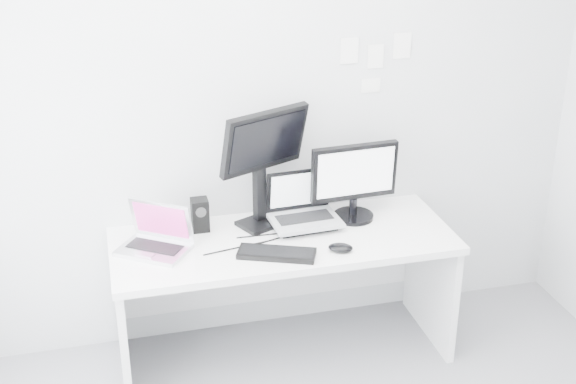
# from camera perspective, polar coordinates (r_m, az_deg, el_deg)

# --- Properties ---
(back_wall) EXTENTS (3.60, 0.00, 3.60)m
(back_wall) POSITION_cam_1_polar(r_m,az_deg,el_deg) (4.12, -1.55, 6.46)
(back_wall) COLOR silver
(back_wall) RESTS_ON ground
(desk) EXTENTS (1.80, 0.70, 0.73)m
(desk) POSITION_cam_1_polar(r_m,az_deg,el_deg) (4.22, -0.33, -7.82)
(desk) COLOR white
(desk) RESTS_ON ground
(macbook) EXTENTS (0.43, 0.41, 0.26)m
(macbook) POSITION_cam_1_polar(r_m,az_deg,el_deg) (3.91, -10.08, -2.73)
(macbook) COLOR #B3B3B8
(macbook) RESTS_ON desk
(speaker) EXTENTS (0.10, 0.10, 0.18)m
(speaker) POSITION_cam_1_polar(r_m,az_deg,el_deg) (4.11, -6.55, -1.69)
(speaker) COLOR black
(speaker) RESTS_ON desk
(dell_laptop) EXTENTS (0.38, 0.31, 0.30)m
(dell_laptop) POSITION_cam_1_polar(r_m,az_deg,el_deg) (4.09, 1.31, -0.72)
(dell_laptop) COLOR #A0A3A7
(dell_laptop) RESTS_ON desk
(rear_monitor) EXTENTS (0.53, 0.37, 0.68)m
(rear_monitor) POSITION_cam_1_polar(r_m,az_deg,el_deg) (4.05, -1.91, 1.92)
(rear_monitor) COLOR black
(rear_monitor) RESTS_ON desk
(samsung_monitor) EXTENTS (0.50, 0.25, 0.45)m
(samsung_monitor) POSITION_cam_1_polar(r_m,az_deg,el_deg) (4.18, 4.98, 0.82)
(samsung_monitor) COLOR black
(samsung_monitor) RESTS_ON desk
(keyboard) EXTENTS (0.41, 0.28, 0.03)m
(keyboard) POSITION_cam_1_polar(r_m,az_deg,el_deg) (3.86, -0.85, -4.60)
(keyboard) COLOR black
(keyboard) RESTS_ON desk
(mouse) EXTENTS (0.15, 0.12, 0.04)m
(mouse) POSITION_cam_1_polar(r_m,az_deg,el_deg) (3.91, 3.92, -4.15)
(mouse) COLOR black
(mouse) RESTS_ON desk
(wall_note_0) EXTENTS (0.10, 0.00, 0.14)m
(wall_note_0) POSITION_cam_1_polar(r_m,az_deg,el_deg) (4.16, 4.58, 10.42)
(wall_note_0) COLOR white
(wall_note_0) RESTS_ON back_wall
(wall_note_1) EXTENTS (0.09, 0.00, 0.13)m
(wall_note_1) POSITION_cam_1_polar(r_m,az_deg,el_deg) (4.22, 6.52, 9.98)
(wall_note_1) COLOR white
(wall_note_1) RESTS_ON back_wall
(wall_note_2) EXTENTS (0.10, 0.00, 0.14)m
(wall_note_2) POSITION_cam_1_polar(r_m,az_deg,el_deg) (4.26, 8.48, 10.71)
(wall_note_2) COLOR white
(wall_note_2) RESTS_ON back_wall
(wall_note_3) EXTENTS (0.11, 0.00, 0.08)m
(wall_note_3) POSITION_cam_1_polar(r_m,az_deg,el_deg) (4.25, 6.17, 7.88)
(wall_note_3) COLOR white
(wall_note_3) RESTS_ON back_wall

